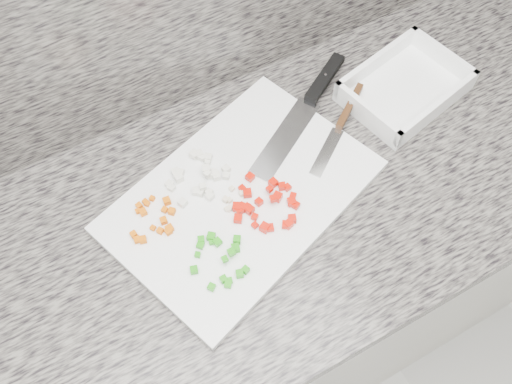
% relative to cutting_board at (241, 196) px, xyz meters
% --- Properties ---
extents(cabinet, '(3.92, 0.62, 0.86)m').
position_rel_cutting_board_xyz_m(cabinet, '(-0.08, -0.02, -0.48)').
color(cabinet, white).
rests_on(cabinet, ground).
extents(countertop, '(3.96, 0.64, 0.04)m').
position_rel_cutting_board_xyz_m(countertop, '(-0.08, -0.02, -0.03)').
color(countertop, '#615D55').
rests_on(countertop, cabinet).
extents(cutting_board, '(0.56, 0.46, 0.02)m').
position_rel_cutting_board_xyz_m(cutting_board, '(0.00, 0.00, 0.00)').
color(cutting_board, white).
rests_on(cutting_board, countertop).
extents(carrot_pile, '(0.09, 0.09, 0.01)m').
position_rel_cutting_board_xyz_m(carrot_pile, '(-0.16, 0.03, 0.01)').
color(carrot_pile, '#D35D04').
rests_on(carrot_pile, cutting_board).
extents(onion_pile, '(0.12, 0.12, 0.02)m').
position_rel_cutting_board_xyz_m(onion_pile, '(-0.05, 0.07, 0.02)').
color(onion_pile, silver).
rests_on(onion_pile, cutting_board).
extents(green_pepper_pile, '(0.11, 0.11, 0.02)m').
position_rel_cutting_board_xyz_m(green_pepper_pile, '(-0.09, -0.10, 0.02)').
color(green_pepper_pile, '#1E8F0D').
rests_on(green_pepper_pile, cutting_board).
extents(red_pepper_pile, '(0.13, 0.14, 0.02)m').
position_rel_cutting_board_xyz_m(red_pepper_pile, '(0.03, -0.05, 0.02)').
color(red_pepper_pile, '#C41002').
rests_on(red_pepper_pile, cutting_board).
extents(garlic_pile, '(0.05, 0.06, 0.01)m').
position_rel_cutting_board_xyz_m(garlic_pile, '(-0.02, -0.01, 0.01)').
color(garlic_pile, beige).
rests_on(garlic_pile, cutting_board).
extents(chef_knife, '(0.32, 0.21, 0.02)m').
position_rel_cutting_board_xyz_m(chef_knife, '(0.23, 0.13, 0.01)').
color(chef_knife, '#B8BBBE').
rests_on(chef_knife, cutting_board).
extents(paring_knife, '(0.21, 0.15, 0.02)m').
position_rel_cutting_board_xyz_m(paring_knife, '(0.26, 0.05, 0.01)').
color(paring_knife, '#B8BBBE').
rests_on(paring_knife, cutting_board).
extents(tray, '(0.28, 0.22, 0.05)m').
position_rel_cutting_board_xyz_m(tray, '(0.42, 0.06, 0.01)').
color(tray, white).
rests_on(tray, countertop).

